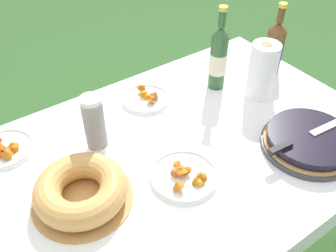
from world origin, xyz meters
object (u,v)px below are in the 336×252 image
Objects in this scene: berry_tart at (309,141)px; paper_towel_roll at (262,71)px; cider_bottle_amber at (274,47)px; snack_plate_right at (4,149)px; cup_stack at (94,124)px; snack_plate_left at (184,175)px; serving_knife at (305,137)px; cider_bottle_green at (218,58)px; snack_plate_far at (146,98)px; bundt_cake at (81,190)px.

paper_towel_roll is at bearing 75.87° from berry_tart.
snack_plate_right is at bearing 171.77° from cider_bottle_amber.
snack_plate_left is at bearing -61.01° from cup_stack.
berry_tart is at bearing -16.87° from snack_plate_left.
serving_knife is 0.47m from cider_bottle_green.
snack_plate_far is at bearing 119.95° from berry_tart.
paper_towel_roll is (0.11, 0.32, 0.05)m from serving_knife.
snack_plate_right is at bearing 176.26° from snack_plate_far.
snack_plate_left is (-0.42, -0.33, -0.12)m from cider_bottle_green.
serving_knife reaches higher than snack_plate_right.
paper_towel_roll reaches higher than snack_plate_far.
snack_plate_far is (-0.30, 0.08, -0.12)m from cider_bottle_green.
paper_towel_roll reaches higher than serving_knife.
serving_knife is 1.22× the size of bundt_cake.
cider_bottle_amber is at bearing 10.19° from bundt_cake.
paper_towel_roll is at bearing 76.29° from serving_knife.
cider_bottle_amber reaches higher than cup_stack.
cider_bottle_green is at bearing 38.64° from snack_plate_left.
bundt_cake is 0.99× the size of cider_bottle_amber.
cider_bottle_green reaches higher than snack_plate_far.
cider_bottle_amber is at bearing 60.76° from serving_knife.
paper_towel_roll is (0.52, 0.19, 0.10)m from snack_plate_left.
cup_stack reaches higher than bundt_cake.
cider_bottle_green is 1.13× the size of cider_bottle_amber.
bundt_cake is at bearing -169.81° from cider_bottle_amber.
cider_bottle_amber reaches higher than snack_plate_left.
snack_plate_left is (0.16, -0.29, -0.09)m from cup_stack.
berry_tart is 1.63× the size of snack_plate_right.
cider_bottle_green is 1.57× the size of snack_plate_left.
cup_stack is at bearing 51.30° from bundt_cake.
serving_knife reaches higher than snack_plate_far.
paper_towel_roll is (0.40, -0.23, 0.10)m from snack_plate_far.
cider_bottle_amber is at bearing -9.15° from cider_bottle_green.
bundt_cake is 0.32m from snack_plate_left.
paper_towel_roll is at bearing -150.23° from cider_bottle_amber.
cider_bottle_green reaches higher than serving_knife.
bundt_cake is at bearing 166.79° from serving_knife.
cider_bottle_amber is (0.28, -0.05, -0.02)m from cider_bottle_green.
bundt_cake reaches higher than snack_plate_left.
snack_plate_left is at bearing -141.36° from cider_bottle_green.
snack_plate_left reaches higher than snack_plate_far.
cup_stack is 0.86m from cider_bottle_amber.
cider_bottle_green is at bearing 92.46° from berry_tart.
serving_knife is 0.51m from cider_bottle_amber.
cider_bottle_green is (0.01, 0.46, 0.07)m from serving_knife.
cider_bottle_green is 0.55m from snack_plate_left.
snack_plate_left is 0.63m from snack_plate_right.
cider_bottle_amber reaches higher than snack_plate_right.
snack_plate_far is at bearing 164.52° from cider_bottle_green.
bundt_cake is at bearing -162.66° from cider_bottle_green.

